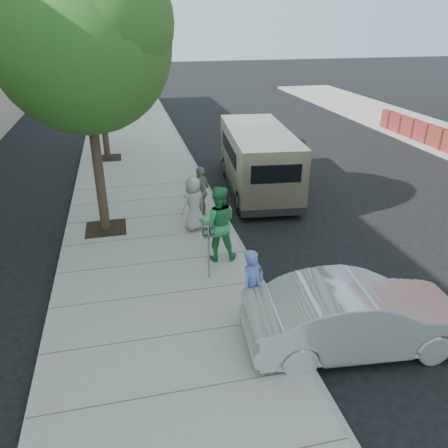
{
  "coord_description": "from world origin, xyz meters",
  "views": [
    {
      "loc": [
        -1.51,
        -10.07,
        5.95
      ],
      "look_at": [
        0.82,
        -0.08,
        1.1
      ],
      "focal_mm": 35.0,
      "sensor_mm": 36.0,
      "label": 1
    }
  ],
  "objects_px": {
    "van": "(257,159)",
    "person_officer": "(253,286)",
    "person_green_shirt": "(218,223)",
    "person_gray_shirt": "(194,204)",
    "sedan": "(357,316)",
    "tree_near": "(83,36)",
    "person_striped_polo": "(201,192)",
    "tree_far": "(96,47)",
    "parking_meter": "(209,241)"
  },
  "relations": [
    {
      "from": "van",
      "to": "person_striped_polo",
      "type": "bearing_deg",
      "value": -132.62
    },
    {
      "from": "person_officer",
      "to": "person_green_shirt",
      "type": "xyz_separation_m",
      "value": [
        -0.13,
        2.71,
        0.2
      ]
    },
    {
      "from": "person_officer",
      "to": "tree_near",
      "type": "bearing_deg",
      "value": 84.93
    },
    {
      "from": "van",
      "to": "person_striped_polo",
      "type": "distance_m",
      "value": 3.38
    },
    {
      "from": "sedan",
      "to": "person_striped_polo",
      "type": "height_order",
      "value": "person_striped_polo"
    },
    {
      "from": "parking_meter",
      "to": "tree_far",
      "type": "bearing_deg",
      "value": 94.95
    },
    {
      "from": "sedan",
      "to": "person_green_shirt",
      "type": "distance_m",
      "value": 4.31
    },
    {
      "from": "van",
      "to": "person_gray_shirt",
      "type": "height_order",
      "value": "van"
    },
    {
      "from": "tree_far",
      "to": "person_striped_polo",
      "type": "xyz_separation_m",
      "value": [
        2.97,
        -7.34,
        -3.9
      ]
    },
    {
      "from": "sedan",
      "to": "person_gray_shirt",
      "type": "bearing_deg",
      "value": 26.74
    },
    {
      "from": "sedan",
      "to": "person_officer",
      "type": "relative_size",
      "value": 2.7
    },
    {
      "from": "sedan",
      "to": "person_green_shirt",
      "type": "xyz_separation_m",
      "value": [
        -1.93,
        3.83,
        0.44
      ]
    },
    {
      "from": "van",
      "to": "person_officer",
      "type": "distance_m",
      "value": 8.12
    },
    {
      "from": "sedan",
      "to": "tree_near",
      "type": "bearing_deg",
      "value": 42.52
    },
    {
      "from": "sedan",
      "to": "person_gray_shirt",
      "type": "height_order",
      "value": "person_gray_shirt"
    },
    {
      "from": "person_officer",
      "to": "person_gray_shirt",
      "type": "height_order",
      "value": "person_gray_shirt"
    },
    {
      "from": "parking_meter",
      "to": "sedan",
      "type": "distance_m",
      "value": 3.78
    },
    {
      "from": "tree_near",
      "to": "person_striped_polo",
      "type": "xyz_separation_m",
      "value": [
        2.97,
        0.26,
        -4.56
      ]
    },
    {
      "from": "sedan",
      "to": "person_striped_polo",
      "type": "xyz_separation_m",
      "value": [
        -1.86,
        6.62,
        0.26
      ]
    },
    {
      "from": "person_green_shirt",
      "to": "person_gray_shirt",
      "type": "relative_size",
      "value": 1.23
    },
    {
      "from": "tree_far",
      "to": "person_gray_shirt",
      "type": "bearing_deg",
      "value": -72.59
    },
    {
      "from": "person_gray_shirt",
      "to": "tree_far",
      "type": "bearing_deg",
      "value": -100.78
    },
    {
      "from": "person_green_shirt",
      "to": "person_striped_polo",
      "type": "height_order",
      "value": "person_green_shirt"
    },
    {
      "from": "parking_meter",
      "to": "van",
      "type": "height_order",
      "value": "van"
    },
    {
      "from": "person_green_shirt",
      "to": "tree_far",
      "type": "bearing_deg",
      "value": -65.68
    },
    {
      "from": "tree_near",
      "to": "parking_meter",
      "type": "relative_size",
      "value": 5.45
    },
    {
      "from": "tree_near",
      "to": "van",
      "type": "relative_size",
      "value": 1.17
    },
    {
      "from": "van",
      "to": "person_green_shirt",
      "type": "height_order",
      "value": "van"
    },
    {
      "from": "person_striped_polo",
      "to": "tree_near",
      "type": "bearing_deg",
      "value": -50.51
    },
    {
      "from": "van",
      "to": "person_officer",
      "type": "height_order",
      "value": "van"
    },
    {
      "from": "parking_meter",
      "to": "person_officer",
      "type": "relative_size",
      "value": 0.85
    },
    {
      "from": "person_officer",
      "to": "sedan",
      "type": "bearing_deg",
      "value": -66.97
    },
    {
      "from": "tree_far",
      "to": "van",
      "type": "xyz_separation_m",
      "value": [
        5.51,
        -5.12,
        -3.65
      ]
    },
    {
      "from": "tree_near",
      "to": "person_gray_shirt",
      "type": "bearing_deg",
      "value": -13.78
    },
    {
      "from": "van",
      "to": "sedan",
      "type": "bearing_deg",
      "value": -88.21
    },
    {
      "from": "tree_near",
      "to": "van",
      "type": "bearing_deg",
      "value": 24.27
    },
    {
      "from": "van",
      "to": "person_gray_shirt",
      "type": "bearing_deg",
      "value": -127.02
    },
    {
      "from": "tree_near",
      "to": "sedan",
      "type": "bearing_deg",
      "value": -52.78
    },
    {
      "from": "tree_far",
      "to": "parking_meter",
      "type": "relative_size",
      "value": 4.7
    },
    {
      "from": "van",
      "to": "tree_far",
      "type": "bearing_deg",
      "value": 143.28
    },
    {
      "from": "van",
      "to": "sedan",
      "type": "relative_size",
      "value": 1.47
    },
    {
      "from": "tree_far",
      "to": "tree_near",
      "type": "bearing_deg",
      "value": -90.0
    },
    {
      "from": "tree_far",
      "to": "sedan",
      "type": "xyz_separation_m",
      "value": [
        4.83,
        -13.96,
        -4.16
      ]
    },
    {
      "from": "person_green_shirt",
      "to": "person_gray_shirt",
      "type": "height_order",
      "value": "person_green_shirt"
    },
    {
      "from": "van",
      "to": "person_striped_polo",
      "type": "relative_size",
      "value": 3.88
    },
    {
      "from": "person_officer",
      "to": "person_green_shirt",
      "type": "bearing_deg",
      "value": 57.68
    },
    {
      "from": "person_gray_shirt",
      "to": "sedan",
      "type": "bearing_deg",
      "value": 83.26
    },
    {
      "from": "person_officer",
      "to": "person_gray_shirt",
      "type": "relative_size",
      "value": 0.99
    },
    {
      "from": "tree_near",
      "to": "sedan",
      "type": "relative_size",
      "value": 1.71
    },
    {
      "from": "tree_far",
      "to": "sedan",
      "type": "distance_m",
      "value": 15.34
    }
  ]
}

